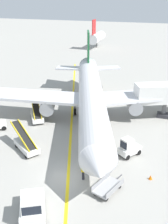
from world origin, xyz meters
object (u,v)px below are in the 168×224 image
Objects in this scene: safety_cone_nose_left at (151,177)px; pushback_tug at (32,206)px; baggage_tug_by_cargo_door at (129,148)px; belt_loader_forward_hold at (37,115)px; baggage_cart_loaded at (108,187)px; airliner at (91,96)px; ground_crew_marshaller at (83,171)px; belt_loader_aft_hold at (26,144)px.

pushback_tug is at bearing -137.13° from safety_cone_nose_left.
baggage_tug_by_cargo_door is 0.56× the size of belt_loader_forward_hold.
baggage_cart_loaded is 4.50m from safety_cone_nose_left.
airliner is at bearing 130.61° from baggage_tug_by_cargo_door.
ground_crew_marshaller is at bearing 68.31° from pushback_tug.
safety_cone_nose_left is (2.71, -3.45, -0.71)m from baggage_tug_by_cargo_door.
airliner is 7.04× the size of belt_loader_forward_hold.
safety_cone_nose_left is at bearing 42.87° from pushback_tug.
belt_loader_forward_hold is 2.87× the size of ground_crew_marshaller.
belt_loader_aft_hold is 2.80× the size of ground_crew_marshaller.
belt_loader_forward_hold is (-6.91, -2.62, -2.64)m from airliner.
ground_crew_marshaller is (-3.28, -5.45, -0.02)m from baggage_tug_by_cargo_door.
baggage_tug_by_cargo_door is at bearing 12.92° from belt_loader_aft_hold.
belt_loader_forward_hold is at bearing 138.22° from baggage_cart_loaded.
baggage_tug_by_cargo_door is at bearing 128.15° from safety_cone_nose_left.
baggage_cart_loaded is at bearing -67.27° from airliner.
airliner is 11.38m from belt_loader_aft_hold.
ground_crew_marshaller is at bearing -121.04° from baggage_tug_by_cargo_door.
baggage_tug_by_cargo_door is 14.41m from belt_loader_forward_hold.
pushback_tug is 9.25× the size of safety_cone_nose_left.
belt_loader_aft_hold is at bearing -167.08° from baggage_tug_by_cargo_door.
ground_crew_marshaller reaches higher than baggage_cart_loaded.
safety_cone_nose_left is (9.29, -11.12, -3.20)m from airliner.
belt_loader_forward_hold reaches higher than baggage_tug_by_cargo_door.
pushback_tug is 12.39m from baggage_tug_by_cargo_door.
belt_loader_forward_hold is (-7.97, 16.14, -0.22)m from pushback_tug.
safety_cone_nose_left is (8.23, 7.64, -0.77)m from pushback_tug.
safety_cone_nose_left is at bearing -50.14° from airliner.
belt_loader_aft_hold is (2.57, -7.56, 0.00)m from belt_loader_forward_hold.
belt_loader_forward_hold is 1.28× the size of baggage_cart_loaded.
belt_loader_aft_hold is at bearing 122.16° from pushback_tug.
belt_loader_aft_hold is 13.67m from safety_cone_nose_left.
belt_loader_forward_hold is 7.98m from belt_loader_aft_hold.
pushback_tug is 18.00m from belt_loader_forward_hold.
ground_crew_marshaller is (3.30, -13.12, -2.51)m from airliner.
airliner reaches higher than baggage_cart_loaded.
belt_loader_aft_hold reaches higher than pushback_tug.
baggage_tug_by_cargo_door reaches higher than ground_crew_marshaller.
pushback_tug is at bearing -135.88° from baggage_cart_loaded.
airliner is at bearing 93.22° from pushback_tug.
airliner is 13.76m from ground_crew_marshaller.
belt_loader_aft_hold is at bearing -113.10° from airliner.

